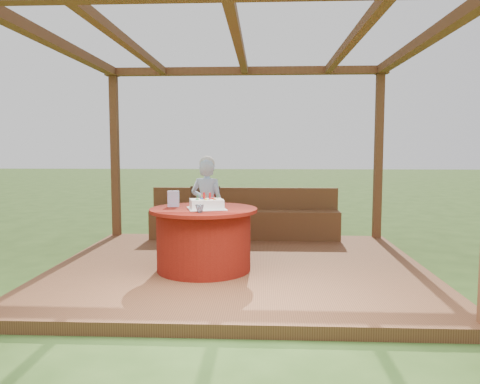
# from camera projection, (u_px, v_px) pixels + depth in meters

# --- Properties ---
(ground) EXTENTS (60.00, 60.00, 0.00)m
(ground) POSITION_uv_depth(u_px,v_px,m) (239.00, 274.00, 5.81)
(ground) COLOR #2B4918
(ground) RESTS_ON ground
(deck) EXTENTS (4.50, 4.00, 0.12)m
(deck) POSITION_uv_depth(u_px,v_px,m) (239.00, 269.00, 5.80)
(deck) COLOR brown
(deck) RESTS_ON ground
(pergola) EXTENTS (4.50, 4.00, 2.72)m
(pergola) POSITION_uv_depth(u_px,v_px,m) (239.00, 77.00, 5.58)
(pergola) COLOR brown
(pergola) RESTS_ON deck
(bench) EXTENTS (3.00, 0.42, 0.80)m
(bench) POSITION_uv_depth(u_px,v_px,m) (244.00, 222.00, 7.48)
(bench) COLOR brown
(bench) RESTS_ON deck
(table) EXTENTS (1.26, 1.26, 0.74)m
(table) POSITION_uv_depth(u_px,v_px,m) (204.00, 239.00, 5.51)
(table) COLOR maroon
(table) RESTS_ON deck
(chair) EXTENTS (0.43, 0.43, 0.88)m
(chair) POSITION_uv_depth(u_px,v_px,m) (204.00, 214.00, 6.76)
(chair) COLOR #361F11
(chair) RESTS_ON deck
(elderly_woman) EXTENTS (0.54, 0.42, 1.33)m
(elderly_woman) POSITION_uv_depth(u_px,v_px,m) (207.00, 204.00, 6.38)
(elderly_woman) COLOR #AAD3FD
(elderly_woman) RESTS_ON deck
(birthday_cake) EXTENTS (0.52, 0.52, 0.19)m
(birthday_cake) POSITION_uv_depth(u_px,v_px,m) (207.00, 204.00, 5.42)
(birthday_cake) COLOR white
(birthday_cake) RESTS_ON table
(gift_bag) EXTENTS (0.14, 0.10, 0.19)m
(gift_bag) POSITION_uv_depth(u_px,v_px,m) (173.00, 199.00, 5.62)
(gift_bag) COLOR #DF90C2
(gift_bag) RESTS_ON table
(drinking_glass) EXTENTS (0.11, 0.11, 0.09)m
(drinking_glass) POSITION_uv_depth(u_px,v_px,m) (200.00, 209.00, 5.10)
(drinking_glass) COLOR silver
(drinking_glass) RESTS_ON table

